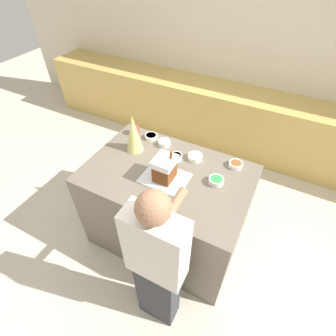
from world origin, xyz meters
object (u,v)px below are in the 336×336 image
(gingerbread_house, at_px, (165,168))
(mug, at_px, (135,130))
(candy_bowl_beside_tree, at_px, (151,136))
(baking_tray, at_px, (165,178))
(person, at_px, (157,266))
(candy_bowl_near_tray_left, at_px, (236,164))
(decorative_tree, at_px, (134,133))
(candy_bowl_near_tray_right, at_px, (176,157))
(candy_bowl_far_left, at_px, (195,157))
(candy_bowl_front_corner, at_px, (164,143))
(candy_bowl_behind_tray, at_px, (216,181))

(gingerbread_house, relative_size, mug, 3.20)
(gingerbread_house, height_order, mug, gingerbread_house)
(candy_bowl_beside_tree, bearing_deg, baking_tray, -48.49)
(candy_bowl_beside_tree, relative_size, person, 0.08)
(candy_bowl_near_tray_left, distance_m, person, 1.11)
(decorative_tree, xyz_separation_m, candy_bowl_near_tray_right, (0.42, 0.05, -0.16))
(candy_bowl_beside_tree, xyz_separation_m, candy_bowl_near_tray_right, (0.37, -0.17, 0.01))
(gingerbread_house, xyz_separation_m, candy_bowl_near_tray_right, (-0.02, 0.27, -0.09))
(baking_tray, relative_size, mug, 4.54)
(candy_bowl_beside_tree, relative_size, candy_bowl_far_left, 0.95)
(candy_bowl_front_corner, relative_size, person, 0.08)
(baking_tray, xyz_separation_m, mug, (-0.58, 0.43, 0.04))
(gingerbread_house, height_order, person, person)
(baking_tray, distance_m, candy_bowl_beside_tree, 0.60)
(baking_tray, bearing_deg, mug, 143.22)
(candy_bowl_behind_tray, relative_size, mug, 1.45)
(gingerbread_house, xyz_separation_m, candy_bowl_behind_tray, (0.41, 0.15, -0.09))
(baking_tray, xyz_separation_m, candy_bowl_behind_tray, (0.41, 0.15, 0.02))
(decorative_tree, distance_m, candy_bowl_near_tray_left, 0.97)
(candy_bowl_near_tray_right, distance_m, candy_bowl_far_left, 0.17)
(mug, bearing_deg, candy_bowl_near_tray_right, -16.08)
(mug, bearing_deg, candy_bowl_beside_tree, 4.19)
(decorative_tree, bearing_deg, candy_bowl_near_tray_left, 12.61)
(baking_tray, bearing_deg, candy_bowl_front_corner, 118.67)
(person, bearing_deg, candy_bowl_behind_tray, 81.25)
(candy_bowl_behind_tray, relative_size, candy_bowl_far_left, 0.94)
(candy_bowl_behind_tray, relative_size, candy_bowl_near_tray_right, 1.18)
(gingerbread_house, bearing_deg, candy_bowl_behind_tray, 20.23)
(candy_bowl_behind_tray, relative_size, candy_bowl_beside_tree, 0.99)
(candy_bowl_near_tray_left, height_order, candy_bowl_near_tray_right, candy_bowl_near_tray_right)
(candy_bowl_near_tray_left, relative_size, person, 0.08)
(candy_bowl_beside_tree, xyz_separation_m, candy_bowl_far_left, (0.52, -0.09, 0.00))
(candy_bowl_near_tray_right, xyz_separation_m, candy_bowl_far_left, (0.15, 0.08, -0.00))
(baking_tray, bearing_deg, candy_bowl_near_tray_left, 40.87)
(gingerbread_house, bearing_deg, person, -66.55)
(candy_bowl_behind_tray, xyz_separation_m, candy_bowl_near_tray_right, (-0.43, 0.12, 0.00))
(candy_bowl_near_tray_right, distance_m, person, 0.99)
(candy_bowl_beside_tree, distance_m, candy_bowl_near_tray_right, 0.41)
(gingerbread_house, height_order, decorative_tree, decorative_tree)
(gingerbread_house, xyz_separation_m, mug, (-0.58, 0.43, -0.08))
(candy_bowl_front_corner, relative_size, candy_bowl_far_left, 0.89)
(candy_bowl_front_corner, bearing_deg, person, -64.48)
(decorative_tree, relative_size, candy_bowl_near_tray_left, 3.06)
(decorative_tree, distance_m, person, 1.18)
(candy_bowl_front_corner, height_order, candy_bowl_near_tray_right, candy_bowl_near_tray_right)
(candy_bowl_near_tray_left, relative_size, candy_bowl_near_tray_right, 1.16)
(candy_bowl_near_tray_right, bearing_deg, candy_bowl_behind_tray, -15.88)
(gingerbread_house, height_order, candy_bowl_front_corner, gingerbread_house)
(baking_tray, xyz_separation_m, candy_bowl_near_tray_left, (0.49, 0.43, 0.02))
(candy_bowl_near_tray_right, bearing_deg, candy_bowl_beside_tree, 154.93)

